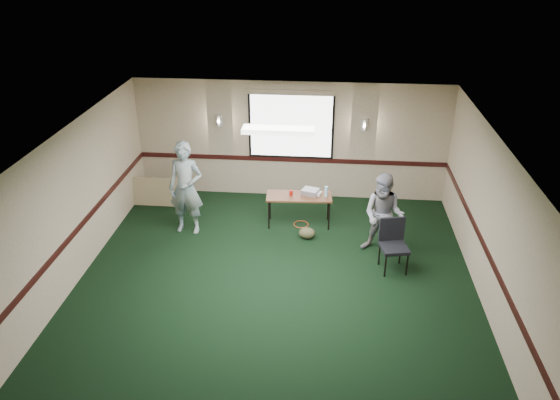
# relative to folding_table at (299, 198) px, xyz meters

# --- Properties ---
(ground) EXTENTS (8.00, 8.00, 0.00)m
(ground) POSITION_rel_folding_table_xyz_m (-0.28, -2.59, -0.63)
(ground) COLOR black
(ground) RESTS_ON ground
(room_shell) EXTENTS (8.00, 8.02, 8.00)m
(room_shell) POSITION_rel_folding_table_xyz_m (-0.28, -0.47, 0.95)
(room_shell) COLOR tan
(room_shell) RESTS_ON ground
(folding_table) EXTENTS (1.38, 0.61, 0.67)m
(folding_table) POSITION_rel_folding_table_xyz_m (0.00, 0.00, 0.00)
(folding_table) COLOR #4F2C16
(folding_table) RESTS_ON ground
(projector) EXTENTS (0.40, 0.36, 0.11)m
(projector) POSITION_rel_folding_table_xyz_m (0.23, 0.09, 0.10)
(projector) COLOR gray
(projector) RESTS_ON folding_table
(game_console) EXTENTS (0.25, 0.23, 0.05)m
(game_console) POSITION_rel_folding_table_xyz_m (0.34, 0.09, 0.08)
(game_console) COLOR white
(game_console) RESTS_ON folding_table
(red_cup) EXTENTS (0.07, 0.07, 0.11)m
(red_cup) POSITION_rel_folding_table_xyz_m (-0.17, 0.00, 0.10)
(red_cup) COLOR #AF150B
(red_cup) RESTS_ON folding_table
(water_bottle) EXTENTS (0.07, 0.07, 0.22)m
(water_bottle) POSITION_rel_folding_table_xyz_m (0.55, 0.01, 0.16)
(water_bottle) COLOR #9BDDFD
(water_bottle) RESTS_ON folding_table
(duffel_bag) EXTENTS (0.39, 0.34, 0.23)m
(duffel_bag) POSITION_rel_folding_table_xyz_m (0.20, -0.57, -0.51)
(duffel_bag) COLOR #444226
(duffel_bag) RESTS_ON ground
(cable_coil) EXTENTS (0.41, 0.41, 0.02)m
(cable_coil) POSITION_rel_folding_table_xyz_m (0.05, -0.02, -0.62)
(cable_coil) COLOR #D7481A
(cable_coil) RESTS_ON ground
(folded_table) EXTENTS (1.25, 0.19, 0.64)m
(folded_table) POSITION_rel_folding_table_xyz_m (-3.24, 0.62, -0.31)
(folded_table) COLOR tan
(folded_table) RESTS_ON ground
(conference_chair) EXTENTS (0.56, 0.58, 0.97)m
(conference_chair) POSITION_rel_folding_table_xyz_m (1.79, -1.47, -0.06)
(conference_chair) COLOR black
(conference_chair) RESTS_ON ground
(person_left) EXTENTS (0.74, 0.52, 1.94)m
(person_left) POSITION_rel_folding_table_xyz_m (-2.25, -0.47, 0.34)
(person_left) COLOR #3F658C
(person_left) RESTS_ON ground
(person_right) EXTENTS (0.96, 0.86, 1.63)m
(person_right) POSITION_rel_folding_table_xyz_m (1.64, -0.98, 0.19)
(person_right) COLOR #8095C7
(person_right) RESTS_ON ground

